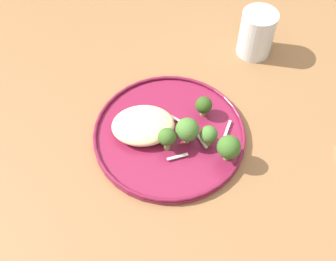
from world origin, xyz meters
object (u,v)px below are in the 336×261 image
broccoli_floret_center_pile (209,135)px  broccoli_floret_tall_stalk (167,138)px  seared_scallop_half_hidden (137,129)px  water_glass (256,36)px  seared_scallop_tilted_round (125,129)px  dinner_plate (168,134)px  broccoli_floret_right_tilted (229,147)px  broccoli_floret_near_rim (204,105)px  seared_scallop_front_small (140,121)px  seared_scallop_right_edge (150,117)px  broccoli_floret_split_head (187,130)px

broccoli_floret_center_pile → broccoli_floret_tall_stalk: bearing=-177.2°
seared_scallop_half_hidden → water_glass: water_glass is taller
seared_scallop_half_hidden → seared_scallop_tilted_round: size_ratio=1.20×
dinner_plate → broccoli_floret_right_tilted: (0.10, -0.06, 0.04)m
broccoli_floret_near_rim → broccoli_floret_tall_stalk: bearing=-135.4°
dinner_plate → seared_scallop_half_hidden: seared_scallop_half_hidden is taller
water_glass → seared_scallop_front_small: bearing=-142.6°
seared_scallop_right_edge → broccoli_floret_near_rim: size_ratio=0.63×
seared_scallop_half_hidden → water_glass: (0.26, 0.22, 0.02)m
broccoli_floret_center_pile → broccoli_floret_near_rim: bearing=90.7°
seared_scallop_right_edge → seared_scallop_front_small: bearing=-155.9°
seared_scallop_right_edge → water_glass: size_ratio=0.27×
broccoli_floret_right_tilted → seared_scallop_half_hidden: bearing=157.4°
dinner_plate → broccoli_floret_split_head: 0.05m
seared_scallop_half_hidden → water_glass: 0.34m
seared_scallop_tilted_round → broccoli_floret_tall_stalk: 0.09m
dinner_plate → water_glass: size_ratio=2.81×
seared_scallop_right_edge → broccoli_floret_tall_stalk: 0.07m
dinner_plate → broccoli_floret_tall_stalk: bearing=-96.9°
broccoli_floret_tall_stalk → seared_scallop_right_edge: bearing=113.7°
seared_scallop_right_edge → broccoli_floret_right_tilted: (0.14, -0.10, 0.03)m
broccoli_floret_center_pile → water_glass: 0.28m
broccoli_floret_split_head → water_glass: 0.30m
seared_scallop_right_edge → seared_scallop_half_hidden: bearing=-132.3°
broccoli_floret_near_rim → broccoli_floret_center_pile: size_ratio=0.95×
dinner_plate → water_glass: bearing=47.2°
broccoli_floret_split_head → broccoli_floret_center_pile: size_ratio=1.26×
seared_scallop_right_edge → broccoli_floret_center_pile: (0.10, -0.06, 0.02)m
seared_scallop_right_edge → broccoli_floret_split_head: (0.07, -0.05, 0.02)m
broccoli_floret_right_tilted → broccoli_floret_split_head: size_ratio=1.01×
seared_scallop_front_small → seared_scallop_tilted_round: size_ratio=1.21×
seared_scallop_half_hidden → broccoli_floret_split_head: bearing=-14.8°
broccoli_floret_tall_stalk → broccoli_floret_right_tilted: bearing=-16.1°
dinner_plate → broccoli_floret_split_head: size_ratio=4.88×
seared_scallop_right_edge → broccoli_floret_center_pile: 0.12m
broccoli_floret_center_pile → broccoli_floret_split_head: bearing=167.8°
seared_scallop_half_hidden → broccoli_floret_near_rim: size_ratio=0.71×
broccoli_floret_near_rim → broccoli_floret_tall_stalk: 0.11m
dinner_plate → broccoli_floret_near_rim: broccoli_floret_near_rim is taller
dinner_plate → broccoli_floret_split_head: (0.03, -0.02, 0.04)m
seared_scallop_tilted_round → seared_scallop_right_edge: size_ratio=0.94×
broccoli_floret_right_tilted → broccoli_floret_center_pile: bearing=131.6°
seared_scallop_half_hidden → water_glass: bearing=39.4°
seared_scallop_tilted_round → broccoli_floret_split_head: (0.12, -0.03, 0.02)m
broccoli_floret_tall_stalk → seared_scallop_front_small: bearing=131.0°
dinner_plate → seared_scallop_front_small: seared_scallop_front_small is taller
seared_scallop_tilted_round → broccoli_floret_right_tilted: (0.18, -0.07, 0.03)m
seared_scallop_front_small → broccoli_floret_center_pile: bearing=-22.7°
seared_scallop_right_edge → broccoli_floret_tall_stalk: size_ratio=0.55×
broccoli_floret_center_pile → dinner_plate: bearing=158.7°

